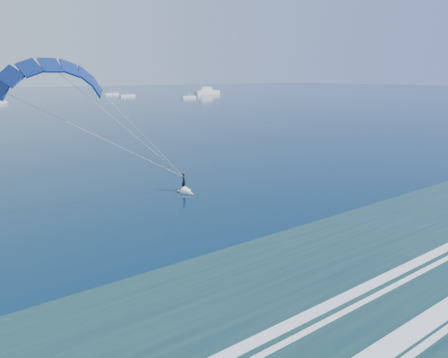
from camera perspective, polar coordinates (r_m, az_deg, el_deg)
kitesurfer_rig at (r=36.19m, az=-13.08°, el=6.37°), size 20.67×10.11×14.72m
motor_yacht at (r=261.30m, az=-2.49°, el=12.37°), size 17.01×4.54×6.76m
sailboat_4 at (r=266.04m, az=-15.75°, el=11.64°), size 8.70×2.40×11.84m
sailboat_5 at (r=241.71m, az=-13.65°, el=11.51°), size 8.79×2.40×11.99m
sailboat_6 at (r=221.53m, az=-5.06°, el=11.60°), size 8.02×2.40×10.96m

